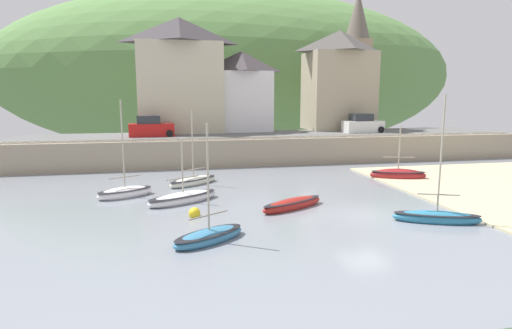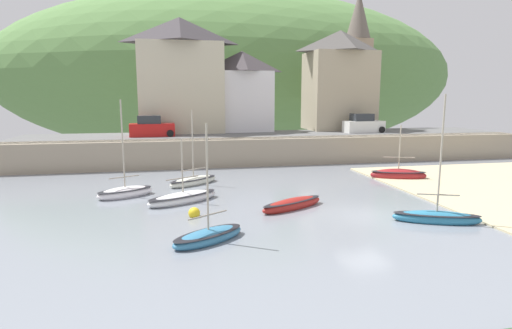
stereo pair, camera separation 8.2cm
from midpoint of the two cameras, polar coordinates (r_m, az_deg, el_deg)
name	(u,v)px [view 2 (the right image)]	position (r m, az deg, el deg)	size (l,w,h in m)	color
quay_seawall	(280,148)	(38.37, 3.36, 2.22)	(48.00, 9.40, 2.40)	gray
hillside_backdrop	(233,75)	(75.39, -3.16, 12.15)	(80.00, 44.00, 27.91)	#5E8B4A
waterfront_building_left	(181,75)	(44.57, -10.25, 12.04)	(8.69, 6.25, 11.64)	beige
waterfront_building_centre	(242,91)	(45.14, -1.87, 10.11)	(6.32, 5.00, 8.43)	silver
waterfront_building_right	(339,80)	(48.26, 11.43, 11.34)	(7.37, 5.86, 10.89)	tan
church_with_spire	(357,58)	(53.65, 13.78, 14.06)	(3.00, 3.00, 16.17)	tan
dinghy_open_wooden	(183,198)	(24.70, -9.90, -4.55)	(4.63, 3.49, 3.92)	white
sailboat_far_left	(125,192)	(26.86, -17.45, -3.65)	(3.69, 2.78, 6.12)	white
sailboat_white_hull	(436,217)	(22.40, 23.66, -6.62)	(4.29, 2.54, 6.41)	teal
fishing_boat_green	(292,204)	(23.07, 5.13, -5.48)	(4.23, 2.81, 0.76)	#A1211C
sailboat_blue_trim	(193,181)	(29.47, -8.51, -2.24)	(3.93, 3.34, 5.33)	silver
motorboat_with_cabin	(208,236)	(18.08, -6.43, -9.72)	(3.67, 2.99, 5.19)	teal
sailboat_tall_mast	(398,175)	(32.85, 19.03, -1.34)	(4.28, 2.47, 4.25)	maroon
parked_car_near_slipway	(151,128)	(40.15, -14.11, 4.92)	(4.19, 1.93, 1.95)	red
parked_car_by_wall	(363,125)	(44.60, 14.57, 5.32)	(4.19, 1.94, 1.95)	white
mooring_buoy	(194,213)	(21.75, -8.38, -6.62)	(0.61, 0.61, 0.61)	yellow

